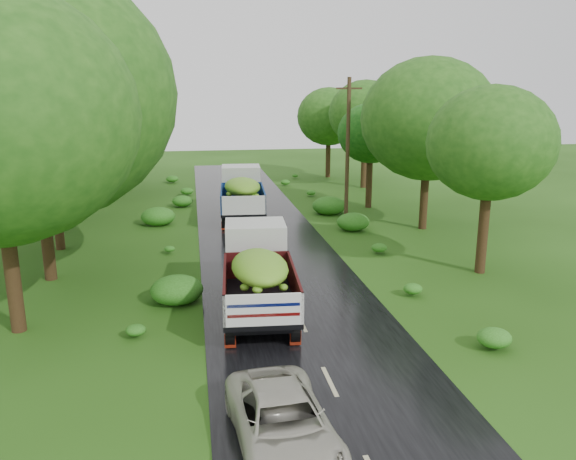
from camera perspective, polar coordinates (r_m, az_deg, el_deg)
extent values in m
plane|color=#1D420E|center=(15.69, 4.25, -15.14)|extent=(120.00, 120.00, 0.00)
cube|color=black|center=(20.09, 0.82, -8.26)|extent=(6.50, 80.00, 0.02)
cube|color=#BFB78C|center=(15.68, 4.25, -15.07)|extent=(0.12, 1.60, 0.00)
cube|color=#BFB78C|center=(19.18, 1.37, -9.35)|extent=(0.12, 1.60, 0.00)
cube|color=#BFB78C|center=(22.85, -0.55, -5.41)|extent=(0.12, 1.60, 0.00)
cube|color=#BFB78C|center=(26.61, -1.92, -2.57)|extent=(0.12, 1.60, 0.00)
cube|color=#BFB78C|center=(30.44, -2.94, -0.43)|extent=(0.12, 1.60, 0.00)
cube|color=#BFB78C|center=(34.30, -3.74, 1.22)|extent=(0.12, 1.60, 0.00)
cube|color=#BFB78C|center=(38.19, -4.37, 2.54)|extent=(0.12, 1.60, 0.00)
cube|color=#BFB78C|center=(42.10, -4.88, 3.61)|extent=(0.12, 1.60, 0.00)
cube|color=#BFB78C|center=(46.03, -5.31, 4.50)|extent=(0.12, 1.60, 0.00)
cube|color=#BFB78C|center=(49.97, -5.67, 5.26)|extent=(0.12, 1.60, 0.00)
cube|color=#BFB78C|center=(53.92, -5.98, 5.90)|extent=(0.12, 1.60, 0.00)
cube|color=black|center=(19.69, -2.99, -6.70)|extent=(2.17, 5.87, 0.29)
cylinder|color=black|center=(21.70, -5.88, -5.19)|extent=(0.36, 1.04, 1.02)
cylinder|color=black|center=(21.77, -0.63, -5.05)|extent=(0.36, 1.04, 1.02)
cylinder|color=black|center=(18.52, -5.90, -8.66)|extent=(0.36, 1.04, 1.02)
cylinder|color=black|center=(18.60, 0.29, -8.48)|extent=(0.36, 1.04, 1.02)
cylinder|color=black|center=(17.56, -5.91, -9.98)|extent=(0.36, 1.04, 1.02)
cylinder|color=black|center=(17.65, 0.64, -9.78)|extent=(0.36, 1.04, 1.02)
cube|color=maroon|center=(17.34, -5.89, -11.13)|extent=(0.35, 0.07, 0.46)
cube|color=maroon|center=(17.42, 0.77, -10.91)|extent=(0.35, 0.07, 0.46)
cube|color=silver|center=(21.53, -3.32, -1.76)|extent=(2.39, 2.10, 1.94)
cube|color=black|center=(18.61, -2.85, -7.23)|extent=(2.66, 4.55, 0.16)
cube|color=#3F0B0E|center=(18.40, -6.42, -5.67)|extent=(0.39, 4.39, 0.97)
cube|color=#3F0B0E|center=(18.50, 0.66, -5.47)|extent=(0.39, 4.39, 0.97)
cube|color=#3F0B0E|center=(20.46, -3.17, -3.55)|extent=(2.35, 0.25, 0.97)
cube|color=silver|center=(16.40, -2.50, -8.11)|extent=(2.35, 0.25, 0.97)
ellipsoid|color=#4A7D16|center=(18.22, -2.89, -3.77)|extent=(2.23, 3.83, 1.02)
cube|color=black|center=(34.03, -4.66, 2.28)|extent=(2.27, 6.22, 0.30)
cylinder|color=black|center=(36.23, -6.40, 2.70)|extent=(0.38, 1.10, 1.08)
cylinder|color=black|center=(36.27, -3.07, 2.78)|extent=(0.38, 1.10, 1.08)
cylinder|color=black|center=(32.70, -6.44, 1.46)|extent=(0.38, 1.10, 1.08)
cylinder|color=black|center=(32.74, -2.76, 1.55)|extent=(0.38, 1.10, 1.08)
cylinder|color=black|center=(31.62, -6.46, 1.02)|extent=(0.38, 1.10, 1.08)
cylinder|color=black|center=(31.66, -2.64, 1.11)|extent=(0.38, 1.10, 1.08)
cube|color=maroon|center=(31.31, -6.45, 0.44)|extent=(0.37, 0.07, 0.49)
cube|color=maroon|center=(31.36, -2.60, 0.54)|extent=(0.37, 0.07, 0.49)
cube|color=silver|center=(36.21, -4.79, 4.90)|extent=(2.53, 2.22, 2.06)
cube|color=black|center=(32.86, -4.62, 2.28)|extent=(2.80, 4.82, 0.17)
cube|color=navy|center=(32.74, -6.75, 3.26)|extent=(0.40, 4.66, 1.03)
cube|color=navy|center=(32.79, -2.54, 3.36)|extent=(0.40, 4.66, 1.03)
cube|color=navy|center=(35.00, -4.73, 4.01)|extent=(2.50, 0.25, 1.03)
cube|color=silver|center=(30.50, -4.54, 2.51)|extent=(2.50, 0.25, 1.03)
ellipsoid|color=#4A7D16|center=(32.63, -4.67, 4.43)|extent=(2.35, 4.05, 1.08)
imported|color=#B6B2A2|center=(12.84, -0.53, -19.03)|extent=(2.36, 4.57, 1.23)
cylinder|color=#382616|center=(32.76, 6.07, 7.91)|extent=(0.29, 0.29, 8.33)
cube|color=#382616|center=(32.58, 6.24, 14.11)|extent=(1.42, 0.56, 0.10)
cylinder|color=black|center=(19.46, -26.83, 1.47)|extent=(0.47, 0.47, 7.82)
cylinder|color=black|center=(24.41, -23.85, 4.89)|extent=(0.48, 0.48, 8.50)
ellipsoid|color=#0C410D|center=(24.17, -24.63, 12.45)|extent=(4.70, 4.70, 4.23)
cylinder|color=black|center=(29.20, -22.65, 4.35)|extent=(0.44, 0.44, 6.50)
ellipsoid|color=#0C410D|center=(28.93, -23.12, 9.17)|extent=(3.55, 3.55, 3.20)
cylinder|color=black|center=(35.56, -22.13, 6.88)|extent=(0.46, 0.46, 7.63)
ellipsoid|color=#0C410D|center=(35.36, -22.57, 11.54)|extent=(4.26, 4.26, 3.83)
cylinder|color=black|center=(40.96, -18.55, 8.00)|extent=(0.46, 0.46, 7.62)
ellipsoid|color=#0C410D|center=(40.79, -18.87, 12.04)|extent=(3.31, 3.31, 2.98)
cylinder|color=black|center=(44.49, -18.06, 8.63)|extent=(0.47, 0.47, 7.87)
ellipsoid|color=#0C410D|center=(44.34, -18.36, 12.47)|extent=(4.50, 4.50, 4.05)
cylinder|color=black|center=(49.42, -16.89, 9.57)|extent=(0.48, 0.48, 8.52)
ellipsoid|color=#0C410D|center=(49.30, -17.16, 13.32)|extent=(4.03, 4.03, 3.63)
cylinder|color=black|center=(24.83, 19.45, 2.83)|extent=(0.43, 0.43, 6.29)
ellipsoid|color=#1F5014|center=(24.51, 19.90, 8.31)|extent=(3.23, 3.23, 2.91)
cylinder|color=black|center=(32.01, 13.83, 6.17)|extent=(0.45, 0.45, 6.92)
ellipsoid|color=#1F5014|center=(31.77, 14.11, 10.87)|extent=(3.84, 3.84, 3.45)
cylinder|color=black|center=(37.40, 8.30, 6.48)|extent=(0.41, 0.41, 5.57)
ellipsoid|color=#1F5014|center=(37.19, 8.41, 9.71)|extent=(2.94, 2.94, 2.64)
cylinder|color=black|center=(45.12, 7.77, 8.45)|extent=(0.44, 0.44, 6.60)
ellipsoid|color=#1F5014|center=(44.95, 7.87, 11.63)|extent=(3.39, 3.39, 3.05)
cylinder|color=black|center=(50.30, 4.12, 8.80)|extent=(0.43, 0.43, 6.07)
ellipsoid|color=#1F5014|center=(50.14, 4.16, 11.43)|extent=(3.34, 3.34, 3.01)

